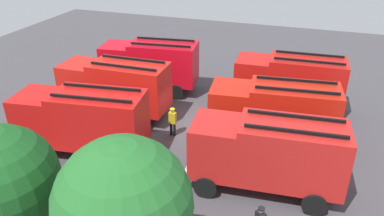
# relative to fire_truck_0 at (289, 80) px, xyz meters

# --- Properties ---
(ground_plane) EXTENTS (52.33, 52.33, 0.00)m
(ground_plane) POSITION_rel_fire_truck_0_xyz_m (5.30, 4.54, -2.15)
(ground_plane) COLOR #423F44
(fire_truck_0) EXTENTS (7.30, 3.02, 3.88)m
(fire_truck_0) POSITION_rel_fire_truck_0_xyz_m (0.00, 0.00, 0.00)
(fire_truck_0) COLOR red
(fire_truck_0) RESTS_ON ground
(fire_truck_1) EXTENTS (7.44, 3.46, 3.88)m
(fire_truck_1) POSITION_rel_fire_truck_0_xyz_m (10.08, 0.03, 0.00)
(fire_truck_1) COLOR red
(fire_truck_1) RESTS_ON ground
(fire_truck_2) EXTENTS (7.43, 3.40, 3.88)m
(fire_truck_2) POSITION_rel_fire_truck_0_xyz_m (0.40, 4.78, 0.00)
(fire_truck_2) COLOR red
(fire_truck_2) RESTS_ON ground
(fire_truck_3) EXTENTS (7.24, 2.84, 3.88)m
(fire_truck_3) POSITION_rel_fire_truck_0_xyz_m (10.53, 4.47, 0.00)
(fire_truck_3) COLOR red
(fire_truck_3) RESTS_ON ground
(fire_truck_4) EXTENTS (7.37, 3.23, 3.88)m
(fire_truck_4) POSITION_rel_fire_truck_0_xyz_m (0.11, 9.00, 0.00)
(fire_truck_4) COLOR red
(fire_truck_4) RESTS_ON ground
(fire_truck_5) EXTENTS (7.45, 3.50, 3.88)m
(fire_truck_5) POSITION_rel_fire_truck_0_xyz_m (10.06, 9.03, 0.00)
(fire_truck_5) COLOR red
(fire_truck_5) RESTS_ON ground
(firefighter_0) EXTENTS (0.47, 0.47, 1.61)m
(firefighter_0) POSITION_rel_fire_truck_0_xyz_m (10.72, -2.18, -1.26)
(firefighter_0) COLOR black
(firefighter_0) RESTS_ON ground
(firefighter_2) EXTENTS (0.42, 0.29, 1.80)m
(firefighter_2) POSITION_rel_fire_truck_0_xyz_m (6.12, 5.74, -1.13)
(firefighter_2) COLOR black
(firefighter_2) RESTS_ON ground
(tree_0) EXTENTS (4.16, 4.16, 6.45)m
(tree_0) POSITION_rel_fire_truck_0_xyz_m (3.42, 16.44, 2.19)
(tree_0) COLOR brown
(tree_0) RESTS_ON ground
(tree_1) EXTENTS (3.86, 3.86, 5.98)m
(tree_1) POSITION_rel_fire_truck_0_xyz_m (8.00, 16.43, 1.87)
(tree_1) COLOR brown
(tree_1) RESTS_ON ground
(traffic_cone_0) EXTENTS (0.47, 0.47, 0.67)m
(traffic_cone_0) POSITION_rel_fire_truck_0_xyz_m (6.88, 12.19, -1.82)
(traffic_cone_0) COLOR #F2600C
(traffic_cone_0) RESTS_ON ground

